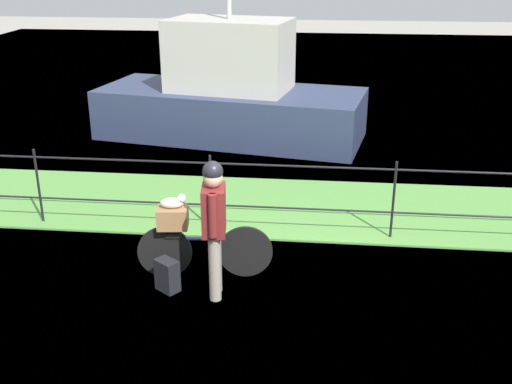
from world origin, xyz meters
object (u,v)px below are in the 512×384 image
object	(u,v)px
backpack_on_paving	(167,275)
moored_boat_near	(230,96)
bicycle_main	(204,250)
terrier_dog	(174,202)
wooden_crate	(173,218)
cyclist_person	(214,218)

from	to	relation	value
backpack_on_paving	moored_boat_near	xyz separation A→B (m)	(-0.17, 6.47, 0.70)
bicycle_main	moored_boat_near	xyz separation A→B (m)	(-0.54, 6.09, 0.54)
terrier_dog	moored_boat_near	distance (m)	6.14
bicycle_main	backpack_on_paving	size ratio (longest dim) A/B	4.18
bicycle_main	wooden_crate	bearing A→B (deg)	-173.32
bicycle_main	backpack_on_paving	bearing A→B (deg)	-134.66
backpack_on_paving	moored_boat_near	world-z (taller)	moored_boat_near
moored_boat_near	bicycle_main	bearing A→B (deg)	-84.90
backpack_on_paving	wooden_crate	bearing A→B (deg)	124.02
terrier_dog	bicycle_main	bearing A→B (deg)	6.68
backpack_on_paving	moored_boat_near	size ratio (longest dim) A/B	0.07
cyclist_person	moored_boat_near	bearing A→B (deg)	96.66
wooden_crate	moored_boat_near	bearing A→B (deg)	91.70
backpack_on_paving	moored_boat_near	bearing A→B (deg)	128.28
cyclist_person	backpack_on_paving	bearing A→B (deg)	175.70
wooden_crate	backpack_on_paving	world-z (taller)	wooden_crate
backpack_on_paving	terrier_dog	bearing A→B (deg)	119.96
terrier_dog	backpack_on_paving	world-z (taller)	terrier_dog
cyclist_person	backpack_on_paving	size ratio (longest dim) A/B	4.21
wooden_crate	backpack_on_paving	distance (m)	0.70
terrier_dog	backpack_on_paving	size ratio (longest dim) A/B	0.80
wooden_crate	cyclist_person	world-z (taller)	cyclist_person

